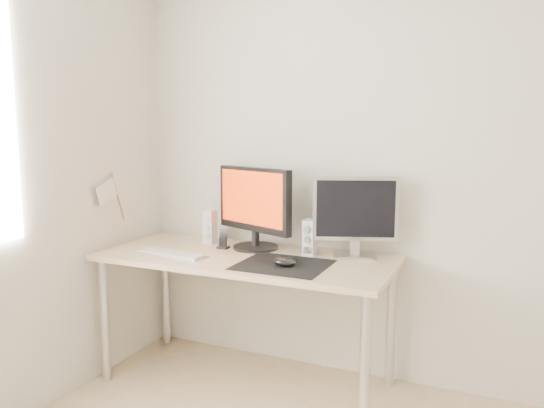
% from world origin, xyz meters
% --- Properties ---
extents(wall_back, '(3.50, 0.00, 3.50)m').
position_xyz_m(wall_back, '(0.00, 1.75, 1.25)').
color(wall_back, white).
rests_on(wall_back, ground).
extents(mousepad, '(0.45, 0.40, 0.00)m').
position_xyz_m(mousepad, '(-0.67, 1.27, 0.73)').
color(mousepad, black).
rests_on(mousepad, desk).
extents(mouse, '(0.12, 0.07, 0.04)m').
position_xyz_m(mouse, '(-0.65, 1.24, 0.75)').
color(mouse, black).
rests_on(mouse, mousepad).
extents(desk, '(1.60, 0.70, 0.73)m').
position_xyz_m(desk, '(-0.93, 1.38, 0.65)').
color(desk, '#D1B587').
rests_on(desk, ground).
extents(main_monitor, '(0.53, 0.34, 0.47)m').
position_xyz_m(main_monitor, '(-0.95, 1.54, 0.98)').
color(main_monitor, black).
rests_on(main_monitor, desk).
extents(second_monitor, '(0.44, 0.22, 0.43)m').
position_xyz_m(second_monitor, '(-0.38, 1.58, 0.97)').
color(second_monitor, '#BABABC').
rests_on(second_monitor, desk).
extents(speaker_left, '(0.06, 0.08, 0.20)m').
position_xyz_m(speaker_left, '(-1.27, 1.57, 0.83)').
color(speaker_left, white).
rests_on(speaker_left, desk).
extents(speaker_right, '(0.06, 0.08, 0.20)m').
position_xyz_m(speaker_right, '(-0.61, 1.51, 0.83)').
color(speaker_right, silver).
rests_on(speaker_right, desk).
extents(keyboard, '(0.43, 0.16, 0.02)m').
position_xyz_m(keyboard, '(-1.31, 1.22, 0.74)').
color(keyboard, '#B0B0B2').
rests_on(keyboard, desk).
extents(phone_dock, '(0.06, 0.05, 0.11)m').
position_xyz_m(phone_dock, '(-1.12, 1.48, 0.76)').
color(phone_dock, black).
rests_on(phone_dock, desk).
extents(pennant, '(0.01, 0.23, 0.29)m').
position_xyz_m(pennant, '(-1.72, 1.24, 1.05)').
color(pennant, '#A57F54').
rests_on(pennant, wall_left).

